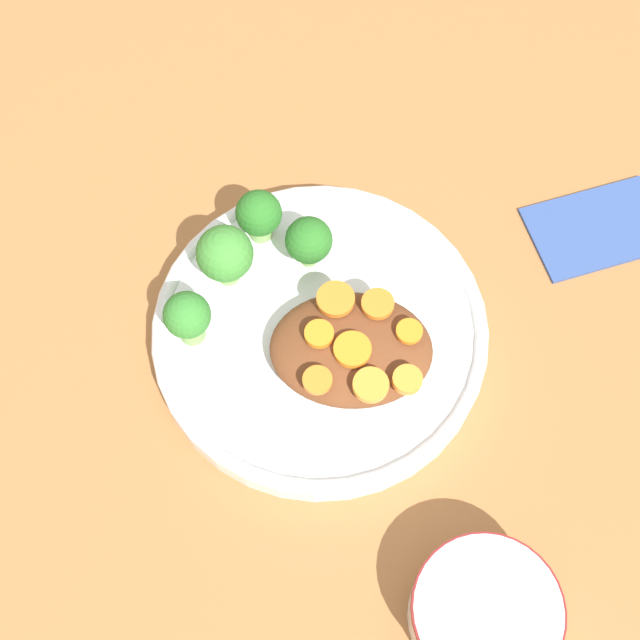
% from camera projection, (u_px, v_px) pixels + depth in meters
% --- Properties ---
extents(ground_plane, '(4.00, 4.00, 0.00)m').
position_uv_depth(ground_plane, '(320.00, 340.00, 0.68)').
color(ground_plane, '#9E6638').
extents(plate, '(0.25, 0.25, 0.03)m').
position_uv_depth(plate, '(320.00, 332.00, 0.67)').
color(plate, white).
rests_on(plate, ground_plane).
extents(dip_bowl, '(0.10, 0.10, 0.04)m').
position_uv_depth(dip_bowl, '(484.00, 613.00, 0.57)').
color(dip_bowl, silver).
rests_on(dip_bowl, ground_plane).
extents(stew_mound, '(0.12, 0.09, 0.03)m').
position_uv_depth(stew_mound, '(351.00, 349.00, 0.64)').
color(stew_mound, brown).
rests_on(stew_mound, plate).
extents(broccoli_floret_0, '(0.04, 0.04, 0.06)m').
position_uv_depth(broccoli_floret_0, '(225.00, 255.00, 0.65)').
color(broccoli_floret_0, '#7FA85B').
rests_on(broccoli_floret_0, plate).
extents(broccoli_floret_1, '(0.04, 0.04, 0.05)m').
position_uv_depth(broccoli_floret_1, '(309.00, 241.00, 0.66)').
color(broccoli_floret_1, '#7FA85B').
rests_on(broccoli_floret_1, plate).
extents(broccoli_floret_2, '(0.04, 0.04, 0.05)m').
position_uv_depth(broccoli_floret_2, '(259.00, 215.00, 0.67)').
color(broccoli_floret_2, '#7FA85B').
rests_on(broccoli_floret_2, plate).
extents(broccoli_floret_3, '(0.03, 0.03, 0.05)m').
position_uv_depth(broccoli_floret_3, '(188.00, 317.00, 0.63)').
color(broccoli_floret_3, '#759E51').
rests_on(broccoli_floret_3, plate).
extents(carrot_slice_0, '(0.03, 0.03, 0.01)m').
position_uv_depth(carrot_slice_0, '(371.00, 385.00, 0.61)').
color(carrot_slice_0, orange).
rests_on(carrot_slice_0, stew_mound).
extents(carrot_slice_1, '(0.03, 0.03, 0.01)m').
position_uv_depth(carrot_slice_1, '(336.00, 299.00, 0.64)').
color(carrot_slice_1, orange).
rests_on(carrot_slice_1, stew_mound).
extents(carrot_slice_2, '(0.02, 0.02, 0.00)m').
position_uv_depth(carrot_slice_2, '(409.00, 331.00, 0.63)').
color(carrot_slice_2, orange).
rests_on(carrot_slice_2, stew_mound).
extents(carrot_slice_3, '(0.02, 0.02, 0.01)m').
position_uv_depth(carrot_slice_3, '(378.00, 304.00, 0.64)').
color(carrot_slice_3, orange).
rests_on(carrot_slice_3, stew_mound).
extents(carrot_slice_4, '(0.03, 0.03, 0.01)m').
position_uv_depth(carrot_slice_4, '(352.00, 349.00, 0.62)').
color(carrot_slice_4, orange).
rests_on(carrot_slice_4, stew_mound).
extents(carrot_slice_5, '(0.02, 0.02, 0.01)m').
position_uv_depth(carrot_slice_5, '(314.00, 334.00, 0.63)').
color(carrot_slice_5, orange).
rests_on(carrot_slice_5, stew_mound).
extents(carrot_slice_6, '(0.02, 0.02, 0.00)m').
position_uv_depth(carrot_slice_6, '(319.00, 380.00, 0.61)').
color(carrot_slice_6, orange).
rests_on(carrot_slice_6, stew_mound).
extents(carrot_slice_7, '(0.02, 0.02, 0.01)m').
position_uv_depth(carrot_slice_7, '(407.00, 380.00, 0.61)').
color(carrot_slice_7, orange).
rests_on(carrot_slice_7, stew_mound).
extents(napkin, '(0.13, 0.10, 0.01)m').
position_uv_depth(napkin, '(598.00, 227.00, 0.72)').
color(napkin, '#334C8C').
rests_on(napkin, ground_plane).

